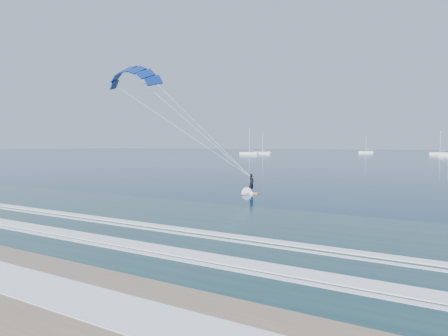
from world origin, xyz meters
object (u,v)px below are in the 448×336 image
object	(u,v)px
kitesurfer_rig	(186,120)
sailboat_7	(440,153)
sailboat_3	(448,155)
sailboat_2	(366,152)
sailboat_0	(249,153)
sailboat_1	(263,153)

from	to	relation	value
kitesurfer_rig	sailboat_7	world-z (taller)	kitesurfer_rig
kitesurfer_rig	sailboat_3	world-z (taller)	kitesurfer_rig
sailboat_2	sailboat_7	size ratio (longest dim) A/B	0.94
sailboat_0	sailboat_3	size ratio (longest dim) A/B	1.27
sailboat_0	sailboat_2	distance (m)	79.37
sailboat_7	sailboat_1	bearing A→B (deg)	-163.11
sailboat_1	sailboat_2	world-z (taller)	sailboat_1
sailboat_0	sailboat_1	distance (m)	15.35
sailboat_0	sailboat_2	bearing A→B (deg)	55.18
sailboat_0	sailboat_1	world-z (taller)	sailboat_0
sailboat_0	sailboat_1	bearing A→B (deg)	88.34
sailboat_0	sailboat_3	world-z (taller)	sailboat_0
sailboat_1	sailboat_3	size ratio (longest dim) A/B	1.16
sailboat_1	sailboat_0	bearing A→B (deg)	-91.66
kitesurfer_rig	sailboat_7	size ratio (longest dim) A/B	1.49
sailboat_1	sailboat_2	xyz separation A→B (m)	(44.87, 49.82, -0.01)
kitesurfer_rig	sailboat_0	bearing A→B (deg)	114.96
sailboat_0	sailboat_7	size ratio (longest dim) A/B	1.16
sailboat_1	sailboat_3	world-z (taller)	sailboat_1
sailboat_7	sailboat_2	bearing A→B (deg)	149.25
sailboat_2	sailboat_3	xyz separation A→B (m)	(44.57, -49.57, 0.00)
sailboat_3	sailboat_1	bearing A→B (deg)	-179.84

